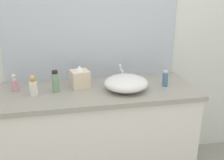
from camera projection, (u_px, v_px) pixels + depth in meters
The scene contains 10 objects.
bathroom_wall_rear at pixel (104, 27), 2.15m from camera, with size 6.00×0.06×2.60m, color silver.
vanity_counter at pixel (99, 137), 2.11m from camera, with size 1.56×0.59×0.85m.
wall_mirror_panel at pixel (92, 12), 2.05m from camera, with size 1.48×0.01×1.15m, color #B2BCC6.
sink_basin at pixel (126, 83), 1.94m from camera, with size 0.35×0.33×0.12m, color white.
faucet at pixel (121, 72), 2.10m from camera, with size 0.03×0.11×0.15m.
soap_dispenser at pixel (33, 87), 1.85m from camera, with size 0.06×0.06×0.15m.
lotion_bottle at pixel (55, 82), 1.90m from camera, with size 0.05×0.05×0.17m.
perfume_bottle at pixel (14, 84), 1.92m from camera, with size 0.05×0.05×0.14m.
spray_can at pixel (165, 79), 2.02m from camera, with size 0.05×0.05×0.13m.
tissue_box at pixel (80, 78), 2.00m from camera, with size 0.16×0.16×0.18m.
Camera 1 is at (-0.35, -1.42, 1.58)m, focal length 40.07 mm.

